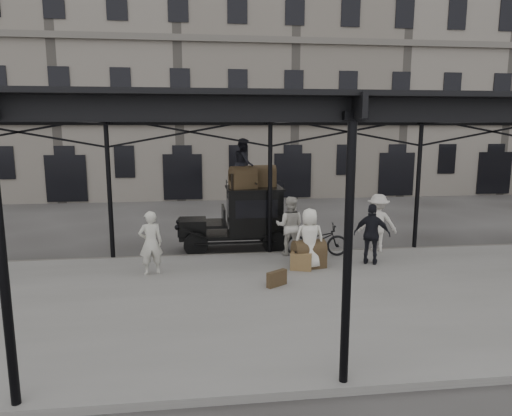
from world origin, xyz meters
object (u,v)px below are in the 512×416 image
Objects in this scene: porter_left at (151,243)px; steamer_trunk_roof_near at (243,179)px; steamer_trunk_platform at (309,256)px; taxi at (245,216)px; bicycle at (317,240)px; porter_official at (372,234)px.

porter_left is 4.07m from steamer_trunk_roof_near.
steamer_trunk_platform is (4.50, 0.10, -0.55)m from porter_left.
steamer_trunk_roof_near is 0.92× the size of steamer_trunk_platform.
porter_left is (-2.89, -2.81, -0.16)m from taxi.
porter_left is 2.10× the size of steamer_trunk_roof_near.
bicycle is (5.04, 1.25, -0.38)m from porter_left.
porter_left is at bearing 172.00° from steamer_trunk_platform.
steamer_trunk_roof_near is (-2.22, 1.31, 1.83)m from bicycle.
steamer_trunk_platform is (1.69, -2.46, -2.00)m from steamer_trunk_roof_near.
bicycle is 1.28m from steamer_trunk_platform.
taxi reaches higher than steamer_trunk_platform.
taxi reaches higher than porter_official.
taxi is 4.28× the size of steamer_trunk_roof_near.
porter_official is at bearing 167.36° from porter_left.
bicycle is at bearing -48.45° from steamer_trunk_roof_near.
bicycle is at bearing -36.04° from taxi.
taxi is at bearing 61.16° from bicycle.
steamer_trunk_roof_near is 3.59m from steamer_trunk_platform.
taxi is at bearing 54.02° from steamer_trunk_roof_near.
steamer_trunk_platform is (-0.54, -1.15, -0.18)m from bicycle.
steamer_trunk_platform is at bearing -73.48° from steamer_trunk_roof_near.
porter_official is 2.12× the size of steamer_trunk_roof_near.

